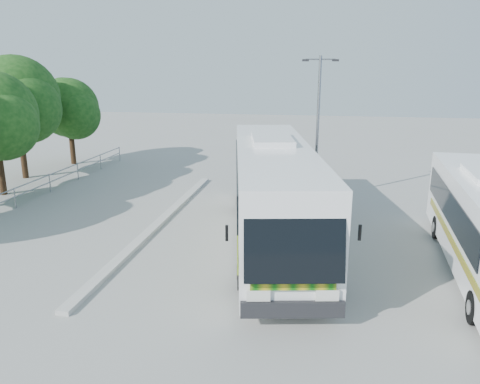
% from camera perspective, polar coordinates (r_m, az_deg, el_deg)
% --- Properties ---
extents(ground, '(100.00, 100.00, 0.00)m').
position_cam_1_polar(ground, '(18.35, -4.99, -6.23)').
color(ground, gray).
rests_on(ground, ground).
extents(kerb_divider, '(0.40, 16.00, 0.15)m').
position_cam_1_polar(kerb_divider, '(20.79, -9.70, -3.59)').
color(kerb_divider, '#B2B2AD').
rests_on(kerb_divider, ground).
extents(railing, '(0.06, 22.00, 1.00)m').
position_cam_1_polar(railing, '(25.82, -24.53, 0.46)').
color(railing, gray).
rests_on(railing, ground).
extents(tree_far_d, '(5.62, 5.30, 7.33)m').
position_cam_1_polar(tree_far_d, '(31.02, -25.49, 10.26)').
color(tree_far_d, '#382314').
rests_on(tree_far_d, ground).
extents(tree_far_e, '(4.54, 4.28, 5.92)m').
position_cam_1_polar(tree_far_e, '(34.50, -20.06, 9.60)').
color(tree_far_e, '#382314').
rests_on(tree_far_e, ground).
extents(coach_main, '(5.17, 13.74, 3.74)m').
position_cam_1_polar(coach_main, '(18.10, 4.06, 0.31)').
color(coach_main, white).
rests_on(coach_main, ground).
extents(lamppost, '(1.75, 0.42, 7.15)m').
position_cam_1_polar(lamppost, '(23.64, 9.46, 8.31)').
color(lamppost, gray).
rests_on(lamppost, ground).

